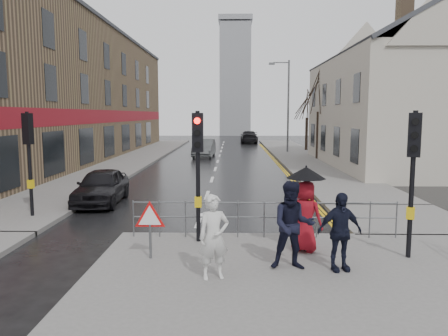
{
  "coord_description": "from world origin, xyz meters",
  "views": [
    {
      "loc": [
        1.09,
        -10.94,
        3.45
      ],
      "look_at": [
        0.8,
        3.73,
        1.64
      ],
      "focal_mm": 35.0,
      "sensor_mm": 36.0,
      "label": 1
    }
  ],
  "objects_px": {
    "pedestrian_d": "(340,232)",
    "pedestrian_b": "(293,225)",
    "car_parked": "(101,186)",
    "pedestrian_with_umbrella": "(305,206)",
    "car_mid": "(204,148)",
    "pedestrian_a": "(214,237)"
  },
  "relations": [
    {
      "from": "pedestrian_b",
      "to": "car_mid",
      "type": "bearing_deg",
      "value": 98.96
    },
    {
      "from": "pedestrian_d",
      "to": "pedestrian_b",
      "type": "bearing_deg",
      "value": 164.14
    },
    {
      "from": "pedestrian_with_umbrella",
      "to": "car_mid",
      "type": "xyz_separation_m",
      "value": [
        -4.09,
        25.05,
        -0.54
      ]
    },
    {
      "from": "car_parked",
      "to": "car_mid",
      "type": "bearing_deg",
      "value": 79.47
    },
    {
      "from": "pedestrian_b",
      "to": "car_parked",
      "type": "height_order",
      "value": "pedestrian_b"
    },
    {
      "from": "car_parked",
      "to": "car_mid",
      "type": "distance_m",
      "value": 18.99
    },
    {
      "from": "pedestrian_a",
      "to": "pedestrian_b",
      "type": "bearing_deg",
      "value": 3.0
    },
    {
      "from": "pedestrian_with_umbrella",
      "to": "car_mid",
      "type": "bearing_deg",
      "value": 99.26
    },
    {
      "from": "pedestrian_b",
      "to": "pedestrian_with_umbrella",
      "type": "xyz_separation_m",
      "value": [
        0.47,
        1.24,
        0.17
      ]
    },
    {
      "from": "car_parked",
      "to": "pedestrian_d",
      "type": "bearing_deg",
      "value": -47.94
    },
    {
      "from": "car_parked",
      "to": "car_mid",
      "type": "height_order",
      "value": "car_mid"
    },
    {
      "from": "pedestrian_b",
      "to": "car_parked",
      "type": "relative_size",
      "value": 0.48
    },
    {
      "from": "pedestrian_d",
      "to": "car_parked",
      "type": "relative_size",
      "value": 0.42
    },
    {
      "from": "pedestrian_b",
      "to": "car_mid",
      "type": "distance_m",
      "value": 26.55
    },
    {
      "from": "car_parked",
      "to": "pedestrian_with_umbrella",
      "type": "bearing_deg",
      "value": -44.58
    },
    {
      "from": "pedestrian_b",
      "to": "pedestrian_d",
      "type": "relative_size",
      "value": 1.13
    },
    {
      "from": "car_mid",
      "to": "pedestrian_with_umbrella",
      "type": "bearing_deg",
      "value": -77.83
    },
    {
      "from": "pedestrian_b",
      "to": "pedestrian_with_umbrella",
      "type": "height_order",
      "value": "pedestrian_with_umbrella"
    },
    {
      "from": "pedestrian_with_umbrella",
      "to": "pedestrian_d",
      "type": "bearing_deg",
      "value": -68.54
    },
    {
      "from": "pedestrian_a",
      "to": "pedestrian_b",
      "type": "distance_m",
      "value": 1.77
    },
    {
      "from": "pedestrian_b",
      "to": "pedestrian_d",
      "type": "bearing_deg",
      "value": -2.65
    },
    {
      "from": "pedestrian_a",
      "to": "pedestrian_b",
      "type": "xyz_separation_m",
      "value": [
        1.67,
        0.59,
        0.09
      ]
    }
  ]
}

